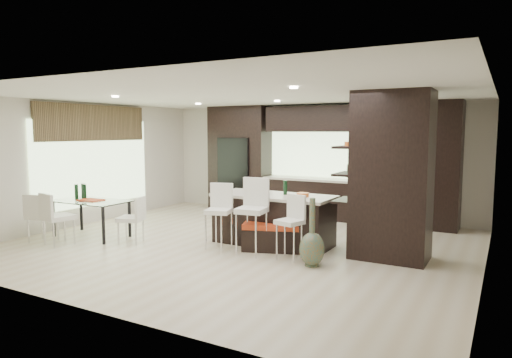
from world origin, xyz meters
The scene contains 22 objects.
ground centered at (0.00, 0.00, 0.00)m, with size 8.00×8.00×0.00m, color beige.
back_wall centered at (0.00, 3.50, 1.35)m, with size 8.00×0.02×2.70m, color beige.
left_wall centered at (-4.00, 0.00, 1.35)m, with size 0.02×7.00×2.70m, color beige.
right_wall centered at (4.00, 0.00, 1.35)m, with size 0.02×7.00×2.70m, color beige.
ceiling centered at (0.00, 0.00, 2.70)m, with size 8.00×7.00×0.02m, color white.
window_left centered at (-3.96, 0.20, 1.35)m, with size 0.04×3.20×1.90m, color #B2D199.
window_back centered at (0.60, 3.46, 1.55)m, with size 3.40×0.04×1.20m, color #B2D199.
stone_accent centered at (-3.93, 0.20, 2.25)m, with size 0.08×3.00×0.80m, color brown.
ceiling_spots centered at (0.00, 0.25, 2.68)m, with size 4.00×3.00×0.02m, color white.
back_cabinetry centered at (0.50, 3.17, 1.35)m, with size 6.80×0.68×2.70m, color black.
refrigerator centered at (-1.90, 3.12, 0.95)m, with size 0.90×0.68×1.90m, color black.
partition_column centered at (2.60, 0.40, 1.35)m, with size 1.20×0.80×2.70m, color black.
kitchen_island centered at (0.52, 0.32, 0.46)m, with size 2.20×0.95×0.92m, color black.
stool_left centered at (-0.16, -0.46, 0.46)m, with size 0.41×0.41×0.93m, color white.
stool_mid centered at (0.52, -0.49, 0.52)m, with size 0.46×0.46×1.03m, color white.
stool_right centered at (1.19, -0.44, 0.42)m, with size 0.37×0.37×0.84m, color white.
bench centered at (0.81, -0.03, 0.24)m, with size 1.25×0.48×0.48m, color black.
floor_vase centered at (1.66, -0.63, 0.53)m, with size 0.39×0.39×1.06m, color #4D583F, non-canonical shape.
dining_table centered at (-2.87, -0.88, 0.36)m, with size 1.49×0.84×0.72m, color white.
chair_near centered at (-2.87, -1.62, 0.44)m, with size 0.48×0.48×0.89m, color white.
chair_far centered at (-3.33, -1.61, 0.42)m, with size 0.46×0.46×0.84m, color white.
chair_end centered at (-1.83, -0.88, 0.39)m, with size 0.43×0.43×0.79m, color white.
Camera 1 is at (4.22, -7.01, 2.06)m, focal length 32.00 mm.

